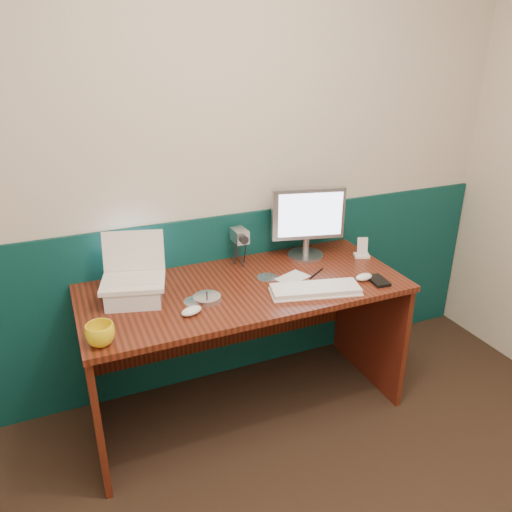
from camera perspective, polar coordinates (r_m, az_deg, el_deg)
name	(u,v)px	position (r m, az deg, el deg)	size (l,w,h in m)	color
back_wall	(212,170)	(2.62, -5.02, 9.73)	(3.50, 0.04, 2.50)	beige
wainscot	(217,299)	(2.88, -4.42, -4.96)	(3.48, 0.02, 1.00)	#07312D
desk	(245,349)	(2.67, -1.28, -10.61)	(1.60, 0.70, 0.75)	#341709
laptop_riser	(134,293)	(2.38, -13.74, -4.11)	(0.25, 0.21, 0.09)	silver
laptop	(131,261)	(2.31, -14.12, -0.55)	(0.29, 0.22, 0.24)	white
monitor	(307,223)	(2.74, 5.82, 3.73)	(0.40, 0.11, 0.40)	#A4A4A9
keyboard	(315,290)	(2.42, 6.79, -3.87)	(0.43, 0.14, 0.02)	white
mouse_right	(364,277)	(2.58, 12.23, -2.36)	(0.10, 0.06, 0.03)	white
mouse_left	(191,311)	(2.24, -7.38, -6.23)	(0.10, 0.06, 0.03)	white
mug	(100,334)	(2.09, -17.37, -8.55)	(0.12, 0.12, 0.09)	yellow
camcorder	(240,246)	(2.67, -1.87, 1.14)	(0.10, 0.14, 0.21)	#B6B6BB
cd_spindle	(207,299)	(2.34, -5.61, -4.86)	(0.13, 0.13, 0.03)	silver
cd_loose_a	(195,301)	(2.35, -6.93, -5.14)	(0.11, 0.11, 0.00)	silver
cd_loose_b	(267,277)	(2.56, 1.30, -2.43)	(0.11, 0.11, 0.00)	silver
pen	(316,273)	(2.61, 6.91, -1.97)	(0.01, 0.01, 0.14)	black
papers	(293,278)	(2.56, 4.22, -2.50)	(0.16, 0.11, 0.00)	silver
dock	(361,255)	(2.86, 11.97, 0.06)	(0.08, 0.06, 0.02)	white
music_player	(362,246)	(2.84, 12.06, 1.12)	(0.06, 0.01, 0.10)	silver
pda	(378,281)	(2.58, 13.77, -2.75)	(0.08, 0.13, 0.02)	black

